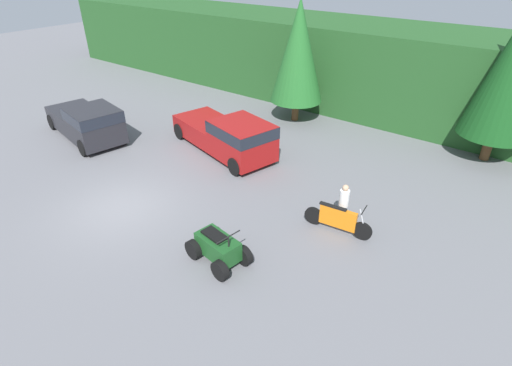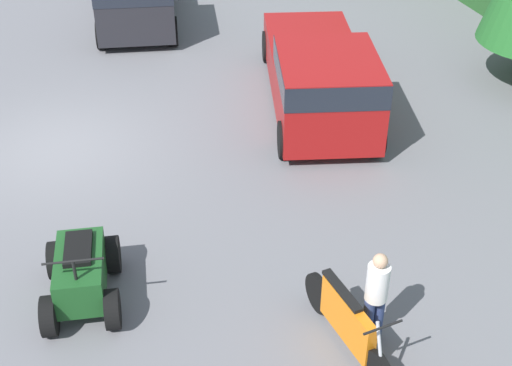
{
  "view_description": "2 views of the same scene",
  "coord_description": "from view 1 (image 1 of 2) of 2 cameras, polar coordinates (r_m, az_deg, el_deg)",
  "views": [
    {
      "loc": [
        11.52,
        -6.84,
        8.47
      ],
      "look_at": [
        3.87,
        3.25,
        0.95
      ],
      "focal_mm": 28.0,
      "sensor_mm": 36.0,
      "label": 1
    },
    {
      "loc": [
        13.72,
        0.07,
        8.05
      ],
      "look_at": [
        3.87,
        3.25,
        0.95
      ],
      "focal_mm": 50.0,
      "sensor_mm": 36.0,
      "label": 2
    }
  ],
  "objects": [
    {
      "name": "quad_atv",
      "position": [
        12.47,
        -5.45,
        -9.25
      ],
      "size": [
        2.1,
        1.45,
        1.25
      ],
      "rotation": [
        0.0,
        0.0,
        -0.15
      ],
      "color": "black",
      "rests_on": "ground_plane"
    },
    {
      "name": "pickup_truck_red",
      "position": [
        18.6,
        -3.85,
        6.91
      ],
      "size": [
        6.19,
        3.53,
        1.86
      ],
      "rotation": [
        0.0,
        0.0,
        -0.25
      ],
      "color": "maroon",
      "rests_on": "ground_plane"
    },
    {
      "name": "hillside_backdrop",
      "position": [
        26.3,
        10.59,
        16.79
      ],
      "size": [
        44.0,
        6.0,
        4.72
      ],
      "color": "#235123",
      "rests_on": "ground_plane"
    },
    {
      "name": "rider_person",
      "position": [
        14.02,
        12.4,
        -2.88
      ],
      "size": [
        0.39,
        0.39,
        1.62
      ],
      "rotation": [
        0.0,
        0.0,
        0.17
      ],
      "color": "navy",
      "rests_on": "ground_plane"
    },
    {
      "name": "tree_left",
      "position": [
        21.93,
        6.07,
        18.17
      ],
      "size": [
        2.82,
        2.82,
        6.41
      ],
      "color": "brown",
      "rests_on": "ground_plane"
    },
    {
      "name": "ground_plane",
      "position": [
        15.85,
        -18.59,
        -3.41
      ],
      "size": [
        80.0,
        80.0,
        0.0
      ],
      "primitive_type": "plane",
      "color": "slate"
    },
    {
      "name": "tree_mid_left",
      "position": [
        20.03,
        32.77,
        13.32
      ],
      "size": [
        3.04,
        3.04,
        6.91
      ],
      "color": "brown",
      "rests_on": "ground_plane"
    },
    {
      "name": "dirt_bike",
      "position": [
        13.87,
        11.61,
        -5.11
      ],
      "size": [
        2.4,
        0.6,
        1.19
      ],
      "rotation": [
        0.0,
        0.0,
        0.12
      ],
      "color": "black",
      "rests_on": "ground_plane"
    },
    {
      "name": "pickup_truck_second",
      "position": [
        21.75,
        -22.9,
        8.12
      ],
      "size": [
        5.64,
        3.14,
        1.86
      ],
      "rotation": [
        0.0,
        0.0,
        -0.19
      ],
      "color": "#232328",
      "rests_on": "ground_plane"
    }
  ]
}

